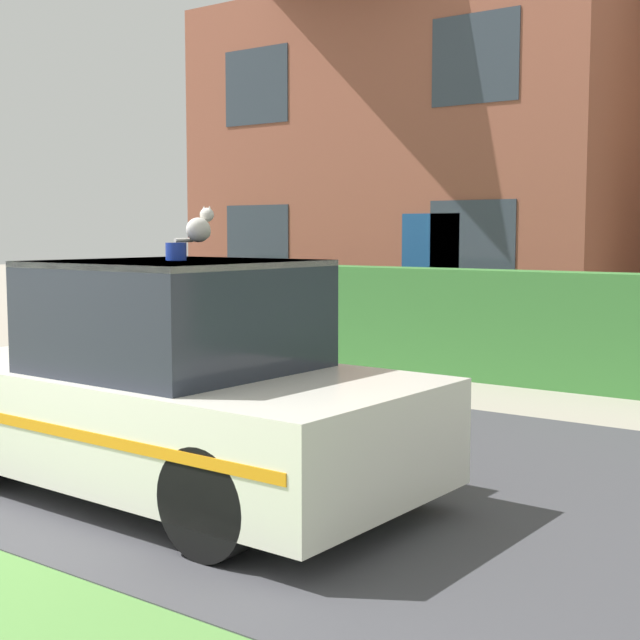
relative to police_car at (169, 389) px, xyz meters
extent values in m
cube|color=#424247|center=(-0.32, 1.22, -0.72)|extent=(28.00, 5.25, 0.01)
cube|color=#3D7F38|center=(-0.03, 5.65, -0.05)|extent=(14.61, 0.51, 1.36)
cylinder|color=black|center=(-1.20, 0.80, -0.40)|extent=(0.65, 0.21, 0.64)
cylinder|color=black|center=(1.16, 0.75, -0.40)|extent=(0.65, 0.21, 0.64)
cylinder|color=black|center=(1.13, -0.80, -0.40)|extent=(0.65, 0.21, 0.64)
cube|color=silver|center=(-0.03, 0.00, -0.20)|extent=(3.83, 1.82, 0.69)
cube|color=#232833|center=(0.09, 0.00, 0.52)|extent=(1.60, 1.61, 0.74)
cube|color=silver|center=(0.09, 0.00, 0.87)|extent=(1.60, 1.61, 0.04)
cube|color=orange|center=(-0.02, 0.88, -0.15)|extent=(3.61, 0.07, 0.07)
cube|color=orange|center=(-0.05, -0.88, -0.15)|extent=(3.61, 0.07, 0.07)
cylinder|color=#1933A5|center=(0.09, 0.00, 0.95)|extent=(0.14, 0.14, 0.12)
ellipsoid|color=silver|center=(0.07, 0.23, 1.10)|extent=(0.14, 0.20, 0.17)
ellipsoid|color=white|center=(0.07, 0.31, 1.08)|extent=(0.08, 0.06, 0.09)
sphere|color=silver|center=(0.07, 0.32, 1.20)|extent=(0.10, 0.10, 0.10)
cone|color=silver|center=(0.10, 0.32, 1.24)|extent=(0.04, 0.04, 0.04)
cone|color=silver|center=(0.04, 0.32, 1.24)|extent=(0.04, 0.04, 0.04)
cylinder|color=silver|center=(-0.01, 0.17, 1.02)|extent=(0.03, 0.16, 0.03)
cube|color=#93513D|center=(-3.68, 11.08, 2.20)|extent=(7.59, 6.66, 5.86)
cube|color=navy|center=(-2.29, 7.74, 0.32)|extent=(1.00, 0.02, 2.10)
cube|color=#333D47|center=(-5.77, 7.74, 0.91)|extent=(1.40, 0.02, 1.30)
cube|color=#333D47|center=(-1.60, 7.74, 0.91)|extent=(1.40, 0.02, 1.30)
cube|color=#333D47|center=(-5.77, 7.74, 3.60)|extent=(1.40, 0.02, 1.30)
cube|color=#333D47|center=(-1.60, 7.74, 3.60)|extent=(1.40, 0.02, 1.30)
camera|label=1|loc=(4.44, -4.28, 1.08)|focal=50.00mm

